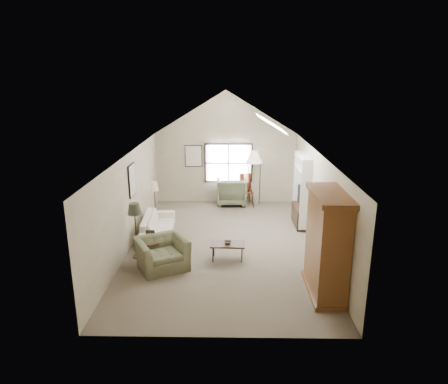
{
  "coord_description": "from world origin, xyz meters",
  "views": [
    {
      "loc": [
        0.18,
        -10.04,
        4.42
      ],
      "look_at": [
        0.0,
        0.4,
        1.4
      ],
      "focal_mm": 32.0,
      "sensor_mm": 36.0,
      "label": 1
    }
  ],
  "objects_px": {
    "side_table": "(151,251)",
    "armoire": "(327,244)",
    "sofa": "(158,226)",
    "side_chair": "(247,189)",
    "armchair_near": "(162,253)",
    "coffee_table": "(228,251)",
    "armchair_far": "(232,191)"
  },
  "relations": [
    {
      "from": "sofa",
      "to": "armchair_far",
      "type": "distance_m",
      "value": 3.73
    },
    {
      "from": "armoire",
      "to": "sofa",
      "type": "bearing_deg",
      "value": 143.32
    },
    {
      "from": "armchair_far",
      "to": "side_chair",
      "type": "relative_size",
      "value": 0.98
    },
    {
      "from": "sofa",
      "to": "armchair_near",
      "type": "relative_size",
      "value": 1.84
    },
    {
      "from": "armchair_far",
      "to": "side_table",
      "type": "bearing_deg",
      "value": 66.5
    },
    {
      "from": "sofa",
      "to": "armchair_far",
      "type": "relative_size",
      "value": 1.97
    },
    {
      "from": "armchair_far",
      "to": "side_chair",
      "type": "bearing_deg",
      "value": 179.8
    },
    {
      "from": "armchair_near",
      "to": "armchair_far",
      "type": "height_order",
      "value": "armchair_far"
    },
    {
      "from": "coffee_table",
      "to": "side_chair",
      "type": "xyz_separation_m",
      "value": [
        0.64,
        4.57,
        0.32
      ]
    },
    {
      "from": "sofa",
      "to": "armoire",
      "type": "bearing_deg",
      "value": -130.72
    },
    {
      "from": "armoire",
      "to": "side_table",
      "type": "relative_size",
      "value": 4.18
    },
    {
      "from": "armoire",
      "to": "sofa",
      "type": "distance_m",
      "value": 5.14
    },
    {
      "from": "sofa",
      "to": "coffee_table",
      "type": "relative_size",
      "value": 2.46
    },
    {
      "from": "armchair_near",
      "to": "coffee_table",
      "type": "height_order",
      "value": "armchair_near"
    },
    {
      "from": "sofa",
      "to": "side_table",
      "type": "bearing_deg",
      "value": 179.54
    },
    {
      "from": "armchair_near",
      "to": "coffee_table",
      "type": "relative_size",
      "value": 1.33
    },
    {
      "from": "armoire",
      "to": "side_chair",
      "type": "relative_size",
      "value": 2.02
    },
    {
      "from": "armchair_near",
      "to": "side_table",
      "type": "relative_size",
      "value": 2.17
    },
    {
      "from": "armchair_far",
      "to": "sofa",
      "type": "bearing_deg",
      "value": 55.28
    },
    {
      "from": "armoire",
      "to": "armchair_near",
      "type": "distance_m",
      "value": 3.85
    },
    {
      "from": "armchair_far",
      "to": "side_table",
      "type": "xyz_separation_m",
      "value": [
        -2.01,
        -4.67,
        -0.22
      ]
    },
    {
      "from": "sofa",
      "to": "side_chair",
      "type": "relative_size",
      "value": 1.93
    },
    {
      "from": "side_table",
      "to": "armoire",
      "type": "bearing_deg",
      "value": -19.83
    },
    {
      "from": "sofa",
      "to": "coffee_table",
      "type": "distance_m",
      "value": 2.51
    },
    {
      "from": "armoire",
      "to": "armchair_near",
      "type": "bearing_deg",
      "value": 163.62
    },
    {
      "from": "armchair_far",
      "to": "side_table",
      "type": "distance_m",
      "value": 5.09
    },
    {
      "from": "sofa",
      "to": "side_table",
      "type": "xyz_separation_m",
      "value": [
        0.1,
        -1.6,
        -0.04
      ]
    },
    {
      "from": "sofa",
      "to": "armchair_far",
      "type": "bearing_deg",
      "value": -38.56
    },
    {
      "from": "armchair_near",
      "to": "side_table",
      "type": "xyz_separation_m",
      "value": [
        -0.34,
        0.37,
        -0.11
      ]
    },
    {
      "from": "armchair_far",
      "to": "coffee_table",
      "type": "xyz_separation_m",
      "value": [
        -0.11,
        -4.57,
        -0.27
      ]
    },
    {
      "from": "sofa",
      "to": "side_chair",
      "type": "height_order",
      "value": "side_chair"
    },
    {
      "from": "armchair_near",
      "to": "sofa",
      "type": "bearing_deg",
      "value": 75.25
    }
  ]
}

